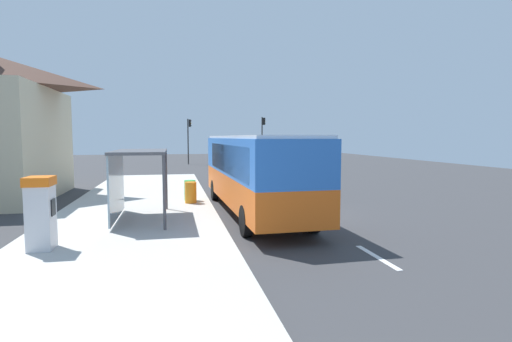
{
  "coord_description": "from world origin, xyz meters",
  "views": [
    {
      "loc": [
        -4.96,
        -15.42,
        3.15
      ],
      "look_at": [
        -1.0,
        3.61,
        1.5
      ],
      "focal_mm": 28.1,
      "sensor_mm": 36.0,
      "label": 1
    }
  ],
  "objects": [
    {
      "name": "bus",
      "position": [
        -1.71,
        0.63,
        1.84
      ],
      "size": [
        2.8,
        11.07,
        3.21
      ],
      "color": "orange",
      "rests_on": "ground"
    },
    {
      "name": "recycling_bin_green",
      "position": [
        -4.2,
        3.43,
        0.66
      ],
      "size": [
        0.52,
        0.52,
        0.95
      ],
      "primitive_type": "cylinder",
      "color": "green",
      "rests_on": "sidewalk_platform"
    },
    {
      "name": "sedan_near",
      "position": [
        2.3,
        32.45,
        0.79
      ],
      "size": [
        1.94,
        4.45,
        1.52
      ],
      "color": "#A51919",
      "rests_on": "ground"
    },
    {
      "name": "traffic_light_far_side",
      "position": [
        -3.1,
        31.62,
        3.47
      ],
      "size": [
        0.49,
        0.28,
        5.24
      ],
      "color": "#2D2D2D",
      "rests_on": "ground"
    },
    {
      "name": "bus_shelter",
      "position": [
        -6.41,
        -0.53,
        2.1
      ],
      "size": [
        1.8,
        4.0,
        2.5
      ],
      "color": "#4C4C51",
      "rests_on": "sidewalk_platform"
    },
    {
      "name": "lane_stripe_seg_5",
      "position": [
        0.25,
        19.0,
        0.01
      ],
      "size": [
        0.16,
        2.2,
        0.01
      ],
      "primitive_type": "cube",
      "color": "silver",
      "rests_on": "ground"
    },
    {
      "name": "sidewalk_platform",
      "position": [
        -6.4,
        2.0,
        0.09
      ],
      "size": [
        6.2,
        30.0,
        0.18
      ],
      "primitive_type": "cube",
      "color": "beige",
      "rests_on": "ground"
    },
    {
      "name": "recycling_bin_orange",
      "position": [
        -4.2,
        2.73,
        0.66
      ],
      "size": [
        0.52,
        0.52,
        0.95
      ],
      "primitive_type": "cylinder",
      "color": "orange",
      "rests_on": "sidewalk_platform"
    },
    {
      "name": "lane_stripe_seg_2",
      "position": [
        0.25,
        4.0,
        0.01
      ],
      "size": [
        0.16,
        2.2,
        0.01
      ],
      "primitive_type": "cube",
      "color": "silver",
      "rests_on": "ground"
    },
    {
      "name": "white_van",
      "position": [
        2.2,
        25.72,
        1.34
      ],
      "size": [
        2.18,
        5.27,
        2.3
      ],
      "color": "silver",
      "rests_on": "ground"
    },
    {
      "name": "traffic_light_near_side",
      "position": [
        5.49,
        30.82,
        3.62
      ],
      "size": [
        0.49,
        0.28,
        5.5
      ],
      "color": "#2D2D2D",
      "rests_on": "ground"
    },
    {
      "name": "ticket_machine",
      "position": [
        -8.4,
        -4.08,
        1.17
      ],
      "size": [
        0.66,
        0.76,
        1.94
      ],
      "color": "silver",
      "rests_on": "sidewalk_platform"
    },
    {
      "name": "lane_stripe_seg_4",
      "position": [
        0.25,
        14.0,
        0.01
      ],
      "size": [
        0.16,
        2.2,
        0.01
      ],
      "primitive_type": "cube",
      "color": "silver",
      "rests_on": "ground"
    },
    {
      "name": "lane_stripe_seg_6",
      "position": [
        0.25,
        24.0,
        0.01
      ],
      "size": [
        0.16,
        2.2,
        0.01
      ],
      "primitive_type": "cube",
      "color": "silver",
      "rests_on": "ground"
    },
    {
      "name": "lane_stripe_seg_3",
      "position": [
        0.25,
        9.0,
        0.01
      ],
      "size": [
        0.16,
        2.2,
        0.01
      ],
      "primitive_type": "cube",
      "color": "silver",
      "rests_on": "ground"
    },
    {
      "name": "lane_stripe_seg_7",
      "position": [
        0.25,
        29.0,
        0.01
      ],
      "size": [
        0.16,
        2.2,
        0.01
      ],
      "primitive_type": "cube",
      "color": "silver",
      "rests_on": "ground"
    },
    {
      "name": "lane_stripe_seg_1",
      "position": [
        0.25,
        -1.0,
        0.01
      ],
      "size": [
        0.16,
        2.2,
        0.01
      ],
      "primitive_type": "cube",
      "color": "silver",
      "rests_on": "ground"
    },
    {
      "name": "sedan_far",
      "position": [
        2.3,
        39.19,
        0.79
      ],
      "size": [
        1.98,
        4.47,
        1.52
      ],
      "color": "navy",
      "rests_on": "ground"
    },
    {
      "name": "lane_stripe_seg_0",
      "position": [
        0.25,
        -6.0,
        0.01
      ],
      "size": [
        0.16,
        2.2,
        0.01
      ],
      "primitive_type": "cube",
      "color": "silver",
      "rests_on": "ground"
    },
    {
      "name": "ground_plane",
      "position": [
        0.0,
        14.0,
        -0.02
      ],
      "size": [
        56.0,
        92.0,
        0.04
      ],
      "primitive_type": "cube",
      "color": "#38383A"
    }
  ]
}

